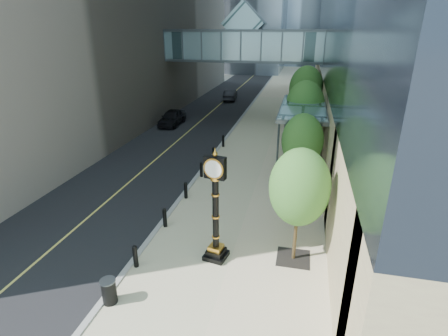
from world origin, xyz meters
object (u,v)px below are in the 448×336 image
(pedestrian, at_px, (314,169))
(car_near, at_px, (172,117))
(car_far, at_px, (230,95))
(trash_bin, at_px, (109,292))
(street_clock, at_px, (216,215))

(pedestrian, bearing_deg, car_near, -23.41)
(car_far, bearing_deg, trash_bin, 90.72)
(street_clock, height_order, trash_bin, street_clock)
(car_near, relative_size, car_far, 1.04)
(street_clock, bearing_deg, pedestrian, 76.77)
(trash_bin, xyz_separation_m, car_near, (-6.64, 23.89, 0.27))
(street_clock, distance_m, pedestrian, 10.12)
(trash_bin, bearing_deg, car_far, 95.39)
(car_near, bearing_deg, car_far, 77.55)
(street_clock, xyz_separation_m, trash_bin, (-3.06, -3.39, -1.64))
(trash_bin, height_order, car_near, car_near)
(pedestrian, bearing_deg, car_far, -51.05)
(street_clock, relative_size, car_far, 1.12)
(car_near, xyz_separation_m, car_far, (3.06, 14.04, -0.06))
(pedestrian, xyz_separation_m, car_near, (-13.84, 11.35, -0.10))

